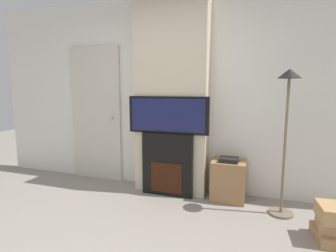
{
  "coord_description": "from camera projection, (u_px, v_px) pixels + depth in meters",
  "views": [
    {
      "loc": [
        1.08,
        -1.52,
        1.41
      ],
      "look_at": [
        0.0,
        1.7,
        0.93
      ],
      "focal_mm": 28.0,
      "sensor_mm": 36.0,
      "label": 1
    }
  ],
  "objects": [
    {
      "name": "wall_back",
      "position": [
        176.0,
        94.0,
        3.68
      ],
      "size": [
        6.0,
        0.06,
        2.7
      ],
      "color": "silver",
      "rests_on": "ground_plane"
    },
    {
      "name": "chimney_breast",
      "position": [
        172.0,
        94.0,
        3.51
      ],
      "size": [
        0.98,
        0.3,
        2.7
      ],
      "color": "beige",
      "rests_on": "ground_plane"
    },
    {
      "name": "fireplace",
      "position": [
        168.0,
        164.0,
        3.5
      ],
      "size": [
        0.69,
        0.15,
        0.84
      ],
      "color": "black",
      "rests_on": "ground_plane"
    },
    {
      "name": "television",
      "position": [
        168.0,
        115.0,
        3.4
      ],
      "size": [
        1.08,
        0.07,
        0.48
      ],
      "color": "black",
      "rests_on": "fireplace"
    },
    {
      "name": "floor_lamp",
      "position": [
        287.0,
        114.0,
        2.83
      ],
      "size": [
        0.27,
        0.27,
        1.63
      ],
      "color": "#726651",
      "rests_on": "ground_plane"
    },
    {
      "name": "media_stand",
      "position": [
        228.0,
        180.0,
        3.35
      ],
      "size": [
        0.42,
        0.37,
        0.56
      ],
      "color": "#997047",
      "rests_on": "ground_plane"
    },
    {
      "name": "entry_door",
      "position": [
        96.0,
        114.0,
        4.08
      ],
      "size": [
        0.85,
        0.09,
        2.05
      ],
      "color": "beige",
      "rests_on": "ground_plane"
    }
  ]
}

